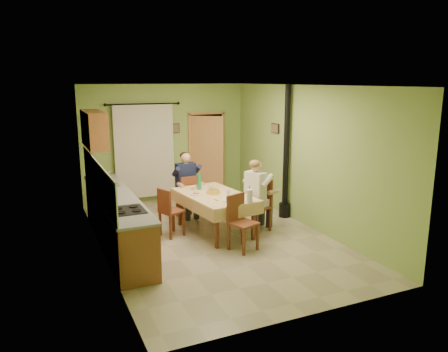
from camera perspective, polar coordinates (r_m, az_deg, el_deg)
name	(u,v)px	position (r m, az deg, el deg)	size (l,w,h in m)	color
floor	(214,238)	(8.23, -1.32, -8.13)	(4.00, 6.00, 0.01)	tan
room_shell	(213,142)	(7.78, -1.39, 4.52)	(4.04, 6.04, 2.82)	#95B85E
kitchen_run	(116,219)	(7.99, -13.89, -5.49)	(0.64, 3.64, 1.56)	brown
upper_cabinets	(94,129)	(8.94, -16.61, 5.88)	(0.35, 1.40, 0.70)	brown
curtain	(145,151)	(10.43, -10.34, 3.26)	(1.70, 0.07, 2.22)	black
doorway	(207,155)	(10.88, -2.25, 2.70)	(0.96, 0.56, 2.15)	black
dining_table	(215,213)	(8.44, -1.22, -4.88)	(1.28, 1.88, 0.76)	#D6B178
tableware	(219,192)	(8.25, -0.71, -2.14)	(0.91, 1.57, 0.33)	white
chair_far	(187,205)	(9.36, -4.85, -3.75)	(0.40, 0.40, 0.94)	brown
chair_near	(243,234)	(7.61, 2.44, -7.55)	(0.53, 0.53, 0.97)	brown
chair_right	(257,216)	(8.56, 4.27, -5.26)	(0.58, 0.58, 1.02)	brown
chair_left	(171,221)	(8.33, -6.89, -5.86)	(0.49, 0.49, 0.93)	brown
man_far	(186,178)	(9.22, -4.95, -0.20)	(0.60, 0.47, 1.39)	#141938
man_right	(256,187)	(8.39, 4.26, -1.46)	(0.58, 0.65, 1.39)	silver
stove_flue	(286,170)	(9.31, 8.06, 0.75)	(0.24, 0.24, 2.80)	black
picture_back	(176,128)	(10.64, -6.33, 6.22)	(0.19, 0.03, 0.23)	black
picture_right	(275,128)	(9.72, 6.68, 6.21)	(0.03, 0.31, 0.21)	brown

